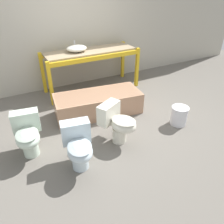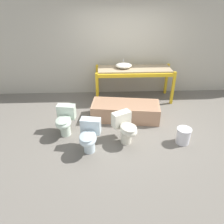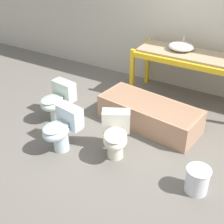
{
  "view_description": "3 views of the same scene",
  "coord_description": "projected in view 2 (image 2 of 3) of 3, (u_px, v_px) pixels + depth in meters",
  "views": [
    {
      "loc": [
        -1.48,
        -3.19,
        2.24
      ],
      "look_at": [
        -0.11,
        -0.58,
        0.45
      ],
      "focal_mm": 35.0,
      "sensor_mm": 36.0,
      "label": 1
    },
    {
      "loc": [
        -0.53,
        -4.45,
        2.88
      ],
      "look_at": [
        -0.36,
        -0.54,
        0.61
      ],
      "focal_mm": 35.0,
      "sensor_mm": 36.0,
      "label": 2
    },
    {
      "loc": [
        1.62,
        -3.76,
        2.88
      ],
      "look_at": [
        -0.29,
        -0.5,
        0.53
      ],
      "focal_mm": 50.0,
      "sensor_mm": 36.0,
      "label": 3
    }
  ],
  "objects": [
    {
      "name": "toilet_near",
      "position": [
        65.0,
        120.0,
        4.73
      ],
      "size": [
        0.44,
        0.62,
        0.63
      ],
      "rotation": [
        0.0,
        0.0,
        -0.14
      ],
      "color": "silver",
      "rests_on": "ground_plane"
    },
    {
      "name": "shelving_rack",
      "position": [
        134.0,
        73.0,
        6.02
      ],
      "size": [
        2.13,
        0.75,
        0.92
      ],
      "color": "gold",
      "rests_on": "ground_plane"
    },
    {
      "name": "ground_plane",
      "position": [
        126.0,
        122.0,
        5.31
      ],
      "size": [
        12.0,
        12.0,
        0.0
      ],
      "primitive_type": "plane",
      "color": "#666059"
    },
    {
      "name": "toilet_extra",
      "position": [
        89.0,
        136.0,
        4.24
      ],
      "size": [
        0.45,
        0.63,
        0.63
      ],
      "rotation": [
        0.0,
        0.0,
        -0.18
      ],
      "color": "silver",
      "rests_on": "ground_plane"
    },
    {
      "name": "toilet_far",
      "position": [
        126.0,
        128.0,
        4.49
      ],
      "size": [
        0.59,
        0.68,
        0.63
      ],
      "rotation": [
        0.0,
        0.0,
        0.48
      ],
      "color": "silver",
      "rests_on": "ground_plane"
    },
    {
      "name": "sink_basin",
      "position": [
        124.0,
        65.0,
        5.95
      ],
      "size": [
        0.44,
        0.39,
        0.21
      ],
      "color": "silver",
      "rests_on": "shelving_rack"
    },
    {
      "name": "warehouse_wall_rear",
      "position": [
        121.0,
        39.0,
        6.05
      ],
      "size": [
        10.8,
        0.08,
        3.2
      ],
      "color": "#B2AD9E",
      "rests_on": "ground_plane"
    },
    {
      "name": "bathtub_main",
      "position": [
        125.0,
        110.0,
        5.36
      ],
      "size": [
        1.7,
        0.87,
        0.41
      ],
      "rotation": [
        0.0,
        0.0,
        -0.13
      ],
      "color": "tan",
      "rests_on": "ground_plane"
    },
    {
      "name": "bucket_white",
      "position": [
        183.0,
        135.0,
        4.54
      ],
      "size": [
        0.3,
        0.3,
        0.34
      ],
      "color": "silver",
      "rests_on": "ground_plane"
    }
  ]
}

